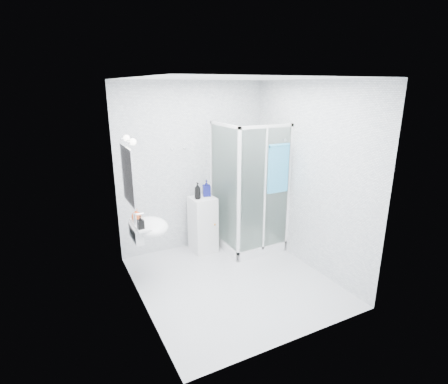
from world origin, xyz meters
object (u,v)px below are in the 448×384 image
wall_basin (148,227)px  soap_dispenser_orange (136,215)px  storage_cabinet (203,224)px  hand_towel (278,167)px  shower_enclosure (247,222)px  shampoo_bottle_b (206,188)px  shampoo_bottle_a (198,191)px  soap_dispenser_black (140,222)px

wall_basin → soap_dispenser_orange: bearing=128.6°
storage_cabinet → hand_towel: 1.48m
shower_enclosure → shampoo_bottle_b: bearing=151.4°
storage_cabinet → hand_towel: hand_towel is taller
hand_towel → shampoo_bottle_b: bearing=139.6°
storage_cabinet → shampoo_bottle_a: bearing=-168.3°
hand_towel → soap_dispenser_black: size_ratio=4.32×
shampoo_bottle_b → soap_dispenser_orange: 1.30m
shower_enclosure → soap_dispenser_orange: size_ratio=12.16×
shower_enclosure → shampoo_bottle_a: bearing=162.5°
wall_basin → soap_dispenser_black: size_ratio=3.37×
shampoo_bottle_a → shampoo_bottle_b: bearing=21.7°
hand_towel → shampoo_bottle_a: bearing=147.8°
storage_cabinet → shampoo_bottle_b: 0.58m
shampoo_bottle_a → soap_dispenser_black: (-1.05, -0.70, -0.06)m
wall_basin → soap_dispenser_black: soap_dispenser_black is taller
soap_dispenser_black → hand_towel: bearing=1.9°
shampoo_bottle_b → shower_enclosure: bearing=-28.6°
wall_basin → hand_towel: 2.02m
shower_enclosure → hand_towel: bearing=-55.9°
storage_cabinet → shampoo_bottle_b: (0.09, 0.05, 0.57)m
wall_basin → shampoo_bottle_b: bearing=29.3°
shower_enclosure → soap_dispenser_black: bearing=-165.2°
soap_dispenser_orange → soap_dispenser_black: soap_dispenser_black is taller
hand_towel → shampoo_bottle_b: 1.15m
shampoo_bottle_b → soap_dispenser_orange: shampoo_bottle_b is taller
shower_enclosure → shampoo_bottle_a: 0.95m
shampoo_bottle_a → soap_dispenser_black: 1.26m
hand_towel → shower_enclosure: bearing=124.1°
wall_basin → shower_enclosure: bearing=10.8°
wall_basin → shampoo_bottle_b: shampoo_bottle_b is taller
hand_towel → soap_dispenser_black: bearing=-178.1°
shower_enclosure → shampoo_bottle_a: (-0.73, 0.23, 0.56)m
shower_enclosure → storage_cabinet: (-0.65, 0.25, -0.01)m
shower_enclosure → hand_towel: size_ratio=2.79×
hand_towel → soap_dispenser_orange: 2.09m
shower_enclosure → wall_basin: shower_enclosure is taller
shampoo_bottle_b → soap_dispenser_orange: size_ratio=1.54×
wall_basin → shampoo_bottle_b: 1.28m
shower_enclosure → soap_dispenser_black: size_ratio=12.04×
shower_enclosure → shampoo_bottle_a: shower_enclosure is taller
wall_basin → shampoo_bottle_a: 1.09m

